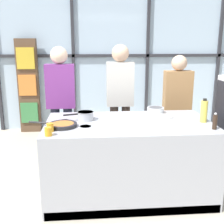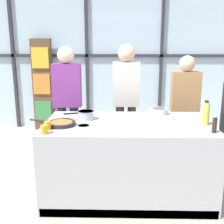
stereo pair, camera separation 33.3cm
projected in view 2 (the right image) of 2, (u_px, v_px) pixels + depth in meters
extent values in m
plane|color=#BCB29E|center=(127.00, 193.00, 3.48)|extent=(18.00, 18.00, 0.00)
cube|color=silver|center=(124.00, 62.00, 5.85)|extent=(6.40, 0.04, 2.80)
cube|color=#2D2D33|center=(124.00, 56.00, 5.77)|extent=(6.40, 0.06, 0.06)
cube|color=#2D2D33|center=(14.00, 62.00, 5.85)|extent=(0.06, 0.06, 2.80)
cube|color=#2D2D33|center=(87.00, 62.00, 5.82)|extent=(0.06, 0.06, 2.80)
cube|color=#2D2D33|center=(161.00, 63.00, 5.79)|extent=(0.06, 0.06, 2.80)
cube|color=brown|center=(43.00, 85.00, 5.83)|extent=(0.40, 0.16, 1.88)
cube|color=#3D8447|center=(43.00, 111.00, 5.86)|extent=(0.34, 0.03, 0.41)
cube|color=orange|center=(42.00, 84.00, 5.72)|extent=(0.34, 0.03, 0.41)
cube|color=gold|center=(40.00, 58.00, 5.60)|extent=(0.34, 0.03, 0.41)
cube|color=#A8AAB2|center=(127.00, 159.00, 3.37)|extent=(1.94, 1.05, 0.91)
cube|color=black|center=(74.00, 123.00, 3.28)|extent=(0.52, 0.52, 0.01)
cube|color=black|center=(128.00, 213.00, 2.98)|extent=(1.90, 0.03, 0.10)
cylinder|color=#38383D|center=(61.00, 126.00, 3.16)|extent=(0.13, 0.13, 0.01)
cylinder|color=#38383D|center=(84.00, 126.00, 3.15)|extent=(0.13, 0.13, 0.01)
cylinder|color=#38383D|center=(66.00, 120.00, 3.40)|extent=(0.13, 0.13, 0.01)
cylinder|color=#38383D|center=(86.00, 120.00, 3.39)|extent=(0.13, 0.13, 0.01)
cylinder|color=#232838|center=(75.00, 134.00, 4.31)|extent=(0.13, 0.13, 0.88)
cylinder|color=#232838|center=(63.00, 134.00, 4.31)|extent=(0.13, 0.13, 0.88)
cube|color=#7A3384|center=(67.00, 85.00, 4.13)|extent=(0.41, 0.19, 0.63)
sphere|color=beige|center=(66.00, 55.00, 4.02)|extent=(0.25, 0.25, 0.25)
cylinder|color=#47382D|center=(131.00, 134.00, 4.29)|extent=(0.13, 0.13, 0.89)
cylinder|color=#47382D|center=(120.00, 134.00, 4.29)|extent=(0.13, 0.13, 0.89)
cube|color=beige|center=(126.00, 84.00, 4.10)|extent=(0.39, 0.18, 0.64)
sphere|color=#D8AD8C|center=(127.00, 53.00, 3.99)|extent=(0.25, 0.25, 0.25)
cylinder|color=black|center=(189.00, 137.00, 4.28)|extent=(0.13, 0.13, 0.82)
cylinder|color=black|center=(176.00, 137.00, 4.28)|extent=(0.13, 0.13, 0.82)
cube|color=#A37547|center=(186.00, 92.00, 4.11)|extent=(0.41, 0.19, 0.59)
sphere|color=#D8AD8C|center=(187.00, 63.00, 4.01)|extent=(0.23, 0.23, 0.23)
cylinder|color=#232326|center=(61.00, 124.00, 3.15)|extent=(0.32, 0.32, 0.04)
cylinder|color=#B26B2D|center=(61.00, 122.00, 3.15)|extent=(0.25, 0.25, 0.01)
cylinder|color=#232326|center=(40.00, 120.00, 3.24)|extent=(0.25, 0.10, 0.02)
cylinder|color=silver|center=(86.00, 115.00, 3.38)|extent=(0.19, 0.19, 0.10)
cylinder|color=silver|center=(86.00, 111.00, 3.37)|extent=(0.20, 0.20, 0.01)
cylinder|color=black|center=(71.00, 114.00, 3.33)|extent=(0.17, 0.07, 0.02)
cylinder|color=white|center=(166.00, 118.00, 3.43)|extent=(0.23, 0.23, 0.01)
cylinder|color=silver|center=(159.00, 111.00, 3.63)|extent=(0.22, 0.22, 0.08)
cylinder|color=#4C4C51|center=(159.00, 109.00, 3.62)|extent=(0.18, 0.18, 0.01)
cylinder|color=#E0CC4C|center=(206.00, 114.00, 3.14)|extent=(0.08, 0.08, 0.25)
cylinder|color=black|center=(207.00, 102.00, 3.11)|extent=(0.04, 0.04, 0.02)
cylinder|color=#332319|center=(215.00, 125.00, 2.89)|extent=(0.05, 0.05, 0.16)
sphere|color=#B2B2B7|center=(215.00, 117.00, 2.86)|extent=(0.03, 0.03, 0.03)
cylinder|color=orange|center=(44.00, 129.00, 2.86)|extent=(0.07, 0.07, 0.09)
cylinder|color=orange|center=(48.00, 125.00, 2.99)|extent=(0.07, 0.07, 0.09)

